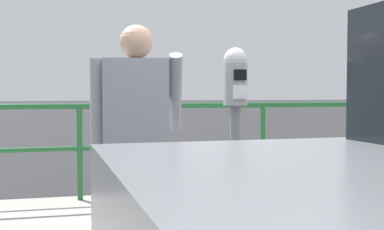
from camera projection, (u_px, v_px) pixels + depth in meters
parking_meter at (235, 113)px, 3.38m from camera, size 0.16×0.17×1.50m
pedestrian_at_meter at (137, 134)px, 3.32m from camera, size 0.65×0.41×1.64m
background_railing at (175, 129)px, 5.89m from camera, size 24.06×0.06×1.08m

